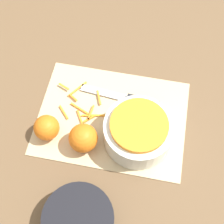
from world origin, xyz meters
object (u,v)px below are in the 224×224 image
object	(u,v)px
bowl_speckled	(138,131)
bowl_dark	(79,220)
knife	(133,99)
orange_right	(83,138)
orange_left	(47,128)

from	to	relation	value
bowl_speckled	bowl_dark	xyz separation A→B (m)	(0.10, 0.24, -0.02)
knife	orange_right	xyz separation A→B (m)	(0.11, 0.16, 0.03)
bowl_speckled	orange_left	xyz separation A→B (m)	(0.24, 0.03, -0.01)
knife	orange_right	bearing A→B (deg)	60.59
orange_right	orange_left	bearing A→B (deg)	-6.80
orange_left	knife	bearing A→B (deg)	-145.70
orange_right	knife	bearing A→B (deg)	-124.78
bowl_dark	knife	size ratio (longest dim) A/B	0.71
orange_left	orange_right	bearing A→B (deg)	173.20
bowl_speckled	knife	bearing A→B (deg)	-76.29
bowl_dark	knife	bearing A→B (deg)	-101.68
knife	orange_left	distance (m)	0.26
orange_left	orange_right	size ratio (longest dim) A/B	0.90
knife	bowl_dark	bearing A→B (deg)	83.68
bowl_dark	knife	world-z (taller)	bowl_dark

